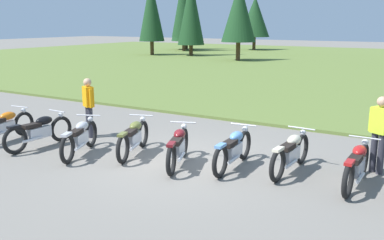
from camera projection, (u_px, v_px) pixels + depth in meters
name	position (u px, v px, depth m)	size (l,w,h in m)	color
ground_plane	(179.00, 163.00, 9.93)	(140.00, 140.00, 0.00)	slate
grass_moorland	(370.00, 65.00, 32.01)	(80.00, 44.00, 0.10)	#5B7033
forest_treeline	(329.00, 11.00, 37.17)	(46.39, 17.01, 8.62)	#47331E
motorcycle_orange	(4.00, 126.00, 11.62)	(0.62, 2.10, 0.88)	black
motorcycle_black	(39.00, 131.00, 11.07)	(0.62, 2.10, 0.88)	black
motorcycle_silver	(80.00, 137.00, 10.46)	(0.96, 1.98, 0.88)	black
motorcycle_olive	(134.00, 137.00, 10.47)	(0.87, 2.02, 0.88)	black
motorcycle_maroon	(178.00, 146.00, 9.69)	(0.94, 1.99, 0.88)	black
motorcycle_sky_blue	(233.00, 149.00, 9.51)	(0.62, 2.10, 0.88)	black
motorcycle_cream	(291.00, 153.00, 9.23)	(0.62, 2.10, 0.88)	black
motorcycle_red	(357.00, 165.00, 8.43)	(0.62, 2.10, 0.88)	black
rider_in_hivis_vest	(380.00, 130.00, 9.07)	(0.49, 0.36, 1.67)	#2D2D38
rider_checking_bike	(89.00, 104.00, 11.97)	(0.50, 0.36, 1.67)	#2D2D38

